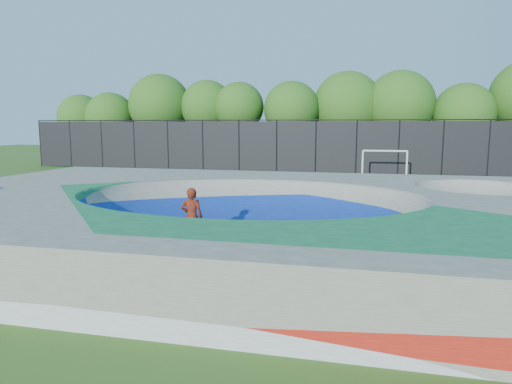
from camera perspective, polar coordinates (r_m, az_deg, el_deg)
ground at (r=14.53m, az=-1.01°, el=-6.03°), size 120.00×120.00×0.00m
skate_deck at (r=14.36m, az=-1.02°, el=-3.13°), size 22.00×14.00×1.50m
skater at (r=13.76m, az=-8.04°, el=-3.13°), size 0.73×0.56×1.78m
skateboard at (r=13.95m, az=-7.96°, el=-6.61°), size 0.79×0.28×0.05m
soccer_goal at (r=31.76m, az=15.78°, el=3.98°), size 2.98×0.12×1.97m
fence at (r=34.85m, az=7.48°, el=5.79°), size 48.09×0.09×4.04m
treeline at (r=39.71m, az=8.60°, el=10.40°), size 52.22×6.79×8.70m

